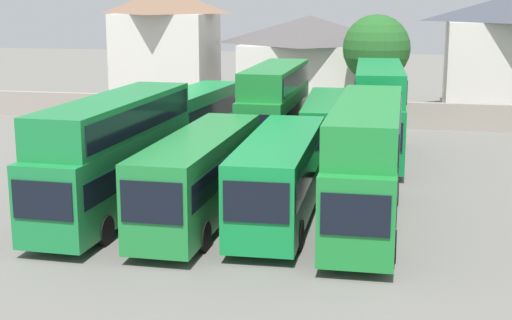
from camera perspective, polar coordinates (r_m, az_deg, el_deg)
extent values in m
plane|color=slate|center=(48.11, 3.58, 1.59)|extent=(140.00, 140.00, 0.00)
cube|color=gray|center=(52.99, 4.38, 3.56)|extent=(56.00, 0.50, 1.80)
cube|color=#1A7C3B|center=(31.73, -10.49, -0.86)|extent=(2.91, 11.83, 2.97)
cube|color=black|center=(26.54, -15.67, -2.94)|extent=(2.20, 0.16, 1.34)
cube|color=black|center=(31.65, -10.52, -0.24)|extent=(2.92, 10.89, 0.94)
cube|color=#1A7C3B|center=(31.56, -10.44, 3.23)|extent=(2.84, 11.24, 1.53)
cube|color=black|center=(31.56, -10.44, 3.23)|extent=(2.91, 10.66, 1.07)
cylinder|color=black|center=(28.41, -11.23, -5.18)|extent=(0.34, 1.11, 1.10)
cylinder|color=black|center=(29.42, -15.33, -4.77)|extent=(0.34, 1.11, 1.10)
cylinder|color=black|center=(34.89, -6.26, -1.71)|extent=(0.34, 1.11, 1.10)
cylinder|color=black|center=(35.72, -9.74, -1.48)|extent=(0.34, 1.11, 1.10)
cube|color=#1F7D36|center=(30.42, -4.19, -1.09)|extent=(2.54, 11.27, 3.16)
cube|color=black|center=(25.14, -7.81, -3.17)|extent=(2.13, 0.10, 1.42)
cube|color=black|center=(30.33, -4.20, -0.39)|extent=(2.57, 10.37, 0.99)
cylinder|color=black|center=(27.27, -3.95, -5.71)|extent=(0.31, 1.10, 1.10)
cylinder|color=black|center=(27.95, -8.35, -5.36)|extent=(0.31, 1.10, 1.10)
cylinder|color=black|center=(33.75, -0.68, -2.12)|extent=(0.31, 1.10, 1.10)
cylinder|color=black|center=(34.30, -4.30, -1.92)|extent=(0.31, 1.10, 1.10)
cube|color=#13843B|center=(30.37, 1.81, -1.14)|extent=(2.79, 10.89, 3.09)
cube|color=black|center=(25.08, 0.01, -3.18)|extent=(2.22, 0.14, 1.39)
cube|color=black|center=(30.29, 1.82, -0.46)|extent=(2.81, 10.03, 0.97)
cylinder|color=black|center=(27.39, 3.18, -5.62)|extent=(0.33, 1.11, 1.10)
cylinder|color=black|center=(27.74, -1.60, -5.36)|extent=(0.33, 1.11, 1.10)
cylinder|color=black|center=(33.80, 4.57, -2.14)|extent=(0.33, 1.11, 1.10)
cylinder|color=black|center=(34.09, 0.69, -1.97)|extent=(0.33, 1.11, 1.10)
cube|color=#1C7F32|center=(29.85, 8.16, -1.57)|extent=(2.61, 11.88, 3.02)
cube|color=black|center=(24.02, 7.43, -4.11)|extent=(2.19, 0.10, 1.36)
cube|color=black|center=(29.76, 8.18, -0.90)|extent=(2.64, 10.93, 0.95)
cube|color=#1C7F32|center=(29.68, 8.32, 2.82)|extent=(2.55, 11.29, 1.52)
cube|color=black|center=(29.68, 8.32, 2.82)|extent=(2.64, 10.70, 1.06)
cylinder|color=black|center=(26.66, 10.12, -6.31)|extent=(0.31, 1.10, 1.10)
cylinder|color=black|center=(26.77, 5.19, -6.08)|extent=(0.31, 1.10, 1.10)
cylinder|color=black|center=(33.71, 10.37, -2.34)|extent=(0.31, 1.10, 1.10)
cylinder|color=black|center=(33.80, 6.48, -2.18)|extent=(0.31, 1.10, 1.10)
cube|color=#0F863B|center=(44.14, -4.92, 3.11)|extent=(3.37, 11.47, 3.12)
cube|color=black|center=(38.93, -7.96, 2.34)|extent=(2.12, 0.26, 1.40)
cube|color=black|center=(44.08, -4.93, 3.59)|extent=(3.33, 10.57, 0.98)
cylinder|color=black|center=(40.79, -5.22, 0.38)|extent=(0.39, 1.12, 1.10)
cylinder|color=black|center=(41.65, -8.05, 0.56)|extent=(0.39, 1.12, 1.10)
cylinder|color=black|center=(47.25, -2.09, 2.08)|extent=(0.39, 1.12, 1.10)
cylinder|color=black|center=(47.99, -4.60, 2.21)|extent=(0.39, 1.12, 1.10)
cube|color=#1E7E33|center=(43.45, 1.39, 3.04)|extent=(2.49, 10.21, 3.17)
cube|color=black|center=(38.43, 0.02, 2.38)|extent=(2.17, 0.09, 1.43)
cube|color=black|center=(43.39, 1.39, 3.53)|extent=(2.53, 9.39, 1.00)
cube|color=#1E7E33|center=(43.38, 1.46, 6.10)|extent=(2.44, 9.70, 1.45)
cube|color=black|center=(43.38, 1.46, 6.10)|extent=(2.53, 9.19, 1.02)
cylinder|color=black|center=(40.46, 2.15, 0.32)|extent=(0.30, 1.10, 1.10)
cylinder|color=black|center=(40.89, -0.98, 0.46)|extent=(0.30, 1.10, 1.10)
cylinder|color=black|center=(46.59, 3.45, 1.92)|extent=(0.30, 1.10, 1.10)
cylinder|color=black|center=(46.96, 0.71, 2.02)|extent=(0.30, 1.10, 1.10)
cube|color=#158134|center=(42.43, 5.51, 2.60)|extent=(3.20, 10.48, 2.94)
cube|color=black|center=(37.26, 5.15, 1.79)|extent=(2.26, 0.22, 1.32)
cube|color=black|center=(42.37, 5.52, 3.07)|extent=(3.19, 9.66, 0.93)
cylinder|color=black|center=(39.49, 6.97, -0.06)|extent=(0.37, 1.12, 1.10)
cylinder|color=black|center=(39.60, 3.55, 0.04)|extent=(0.37, 1.12, 1.10)
cylinder|color=black|center=(45.78, 7.14, 1.66)|extent=(0.37, 1.12, 1.10)
cylinder|color=black|center=(45.87, 4.19, 1.74)|extent=(0.37, 1.12, 1.10)
cube|color=#0F7D38|center=(42.22, 9.09, 2.57)|extent=(3.12, 10.93, 3.11)
cube|color=black|center=(36.82, 9.21, 1.71)|extent=(2.19, 0.21, 1.40)
cube|color=black|center=(42.16, 9.11, 3.06)|extent=(3.11, 10.07, 0.98)
cube|color=#0F7D38|center=(42.15, 9.20, 5.83)|extent=(3.04, 10.39, 1.67)
cube|color=black|center=(42.15, 9.20, 5.83)|extent=(3.09, 9.86, 1.17)
cylinder|color=black|center=(39.23, 10.75, -0.27)|extent=(0.36, 1.12, 1.10)
cylinder|color=black|center=(39.19, 7.41, -0.17)|extent=(0.36, 1.12, 1.10)
cylinder|color=black|center=(45.79, 10.42, 1.55)|extent=(0.36, 1.12, 1.10)
cylinder|color=black|center=(45.75, 7.55, 1.64)|extent=(0.36, 1.12, 1.10)
cube|color=silver|center=(63.26, -6.70, 7.49)|extent=(7.45, 6.81, 7.37)
pyramid|color=brown|center=(63.03, -6.81, 11.76)|extent=(7.82, 7.16, 2.05)
cube|color=silver|center=(60.91, 3.99, 6.27)|extent=(10.24, 7.28, 5.06)
pyramid|color=#514C4C|center=(60.63, 4.04, 9.68)|extent=(10.75, 7.65, 2.21)
cube|color=silver|center=(61.67, 18.17, 6.61)|extent=(8.99, 7.13, 6.89)
pyramid|color=#3D424C|center=(61.43, 18.45, 10.71)|extent=(9.44, 7.48, 1.95)
cylinder|color=brown|center=(55.00, 8.86, 4.68)|extent=(0.50, 0.50, 3.53)
sphere|color=#235B23|center=(54.65, 8.98, 8.24)|extent=(4.74, 4.74, 4.74)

